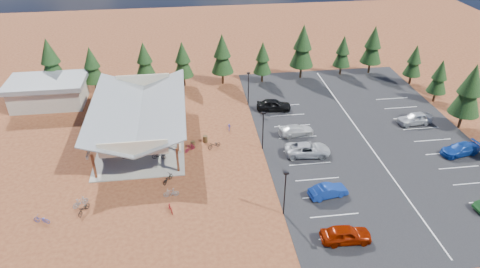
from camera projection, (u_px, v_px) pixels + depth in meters
ground at (224, 161)px, 50.99m from camera, size 140.00×140.00×0.00m
asphalt_lot at (363, 137)px, 55.60m from camera, size 27.00×44.00×0.04m
concrete_pad at (143, 136)px, 55.76m from camera, size 10.60×18.60×0.10m
bike_pavilion at (139, 110)px, 53.79m from camera, size 11.65×19.40×4.97m
outbuilding at (48, 92)px, 62.45m from camera, size 11.00×7.00×3.90m
lamp_post_0 at (285, 190)px, 41.54m from camera, size 0.50×0.25×5.14m
lamp_post_1 at (263, 128)px, 51.69m from camera, size 0.50×0.25×5.14m
lamp_post_2 at (248, 86)px, 61.84m from camera, size 0.50×0.25×5.14m
trash_bin_0 at (193, 145)px, 53.21m from camera, size 0.60×0.60×0.90m
trash_bin_1 at (205, 139)px, 54.35m from camera, size 0.60×0.60×0.90m
pine_0 at (50, 60)px, 64.43m from camera, size 3.72×3.72×8.67m
pine_1 at (92, 65)px, 64.80m from camera, size 3.16×3.16×7.36m
pine_2 at (144, 60)px, 66.59m from camera, size 3.16×3.16×7.36m
pine_3 at (183, 59)px, 66.64m from camera, size 3.18×3.18×7.40m
pine_4 at (222, 54)px, 67.20m from camera, size 3.56×3.56×8.28m
pine_5 at (263, 58)px, 68.21m from camera, size 2.92×2.92×6.81m
pine_6 at (303, 46)px, 68.87m from camera, size 3.90×3.90×9.09m
pine_7 at (343, 51)px, 70.77m from camera, size 2.91×2.91×6.79m
pine_8 at (373, 45)px, 70.85m from camera, size 3.54×3.54×8.25m
pine_11 at (470, 90)px, 54.77m from camera, size 3.93×3.93×9.16m
pine_12 at (439, 77)px, 62.24m from camera, size 2.83×2.83×6.60m
pine_13 at (414, 61)px, 67.64m from camera, size 2.81×2.81×6.56m
bike_0 at (128, 155)px, 51.16m from camera, size 1.61×0.90×0.80m
bike_1 at (123, 145)px, 52.68m from camera, size 1.89×0.75×1.11m
bike_2 at (129, 125)px, 57.05m from camera, size 1.73×0.66×0.90m
bike_3 at (135, 117)px, 58.95m from camera, size 1.62×0.64×0.95m
bike_4 at (159, 156)px, 50.94m from camera, size 1.79×0.88×0.90m
bike_5 at (164, 133)px, 55.48m from camera, size 1.53×0.80×0.89m
bike_6 at (157, 123)px, 57.74m from camera, size 1.65×0.82×0.83m
bike_7 at (153, 114)px, 59.66m from camera, size 1.77×0.50×1.06m
bike_8 at (84, 209)px, 42.96m from camera, size 1.35×2.01×1.00m
bike_9 at (80, 202)px, 43.81m from camera, size 1.65×1.48×1.04m
bike_10 at (42, 220)px, 41.69m from camera, size 1.79×1.07×0.89m
bike_11 at (170, 208)px, 43.08m from camera, size 0.85×1.56×0.90m
bike_12 at (168, 178)px, 47.27m from camera, size 1.48×1.87×0.95m
bike_13 at (171, 193)px, 45.12m from camera, size 1.68×0.60×0.99m
bike_14 at (229, 127)px, 57.07m from camera, size 0.73×1.62×0.82m
bike_15 at (190, 148)px, 52.50m from camera, size 1.53×1.33×0.96m
bike_16 at (214, 145)px, 53.13m from camera, size 1.85×1.38×0.93m
car_0 at (346, 234)px, 39.44m from camera, size 4.80×2.10×1.61m
car_1 at (328, 191)px, 45.01m from camera, size 4.40×2.20×1.39m
car_2 at (308, 149)px, 51.63m from camera, size 5.70×2.99×1.53m
car_3 at (296, 130)px, 55.69m from camera, size 4.85×2.47×1.35m
car_4 at (274, 105)px, 61.42m from camera, size 5.13×2.61×1.67m
car_7 at (460, 149)px, 51.79m from camera, size 5.11×2.75×1.41m
car_8 at (415, 118)px, 58.08m from camera, size 4.90×2.32×1.62m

